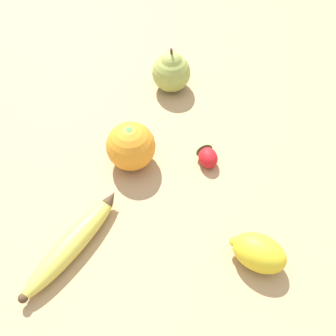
{
  "coord_description": "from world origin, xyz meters",
  "views": [
    {
      "loc": [
        0.31,
        -0.15,
        0.56
      ],
      "look_at": [
        -0.02,
        0.08,
        0.03
      ],
      "focal_mm": 42.0,
      "sensor_mm": 36.0,
      "label": 1
    }
  ],
  "objects_px": {
    "strawberry": "(207,156)",
    "lemon": "(259,253)",
    "banana": "(72,243)",
    "pear": "(171,71)",
    "orange": "(131,146)"
  },
  "relations": [
    {
      "from": "pear",
      "to": "lemon",
      "type": "bearing_deg",
      "value": -17.2
    },
    {
      "from": "orange",
      "to": "pear",
      "type": "distance_m",
      "value": 0.21
    },
    {
      "from": "pear",
      "to": "lemon",
      "type": "relative_size",
      "value": 1.0
    },
    {
      "from": "strawberry",
      "to": "lemon",
      "type": "xyz_separation_m",
      "value": [
        0.19,
        -0.06,
        0.01
      ]
    },
    {
      "from": "banana",
      "to": "strawberry",
      "type": "relative_size",
      "value": 3.92
    },
    {
      "from": "orange",
      "to": "lemon",
      "type": "bearing_deg",
      "value": 10.78
    },
    {
      "from": "lemon",
      "to": "banana",
      "type": "bearing_deg",
      "value": -129.18
    },
    {
      "from": "banana",
      "to": "lemon",
      "type": "distance_m",
      "value": 0.28
    },
    {
      "from": "banana",
      "to": "lemon",
      "type": "relative_size",
      "value": 2.12
    },
    {
      "from": "pear",
      "to": "banana",
      "type": "bearing_deg",
      "value": -57.49
    },
    {
      "from": "orange",
      "to": "strawberry",
      "type": "relative_size",
      "value": 1.63
    },
    {
      "from": "strawberry",
      "to": "lemon",
      "type": "relative_size",
      "value": 0.54
    },
    {
      "from": "strawberry",
      "to": "lemon",
      "type": "bearing_deg",
      "value": 179.94
    },
    {
      "from": "orange",
      "to": "strawberry",
      "type": "bearing_deg",
      "value": 54.94
    },
    {
      "from": "banana",
      "to": "pear",
      "type": "relative_size",
      "value": 2.11
    }
  ]
}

